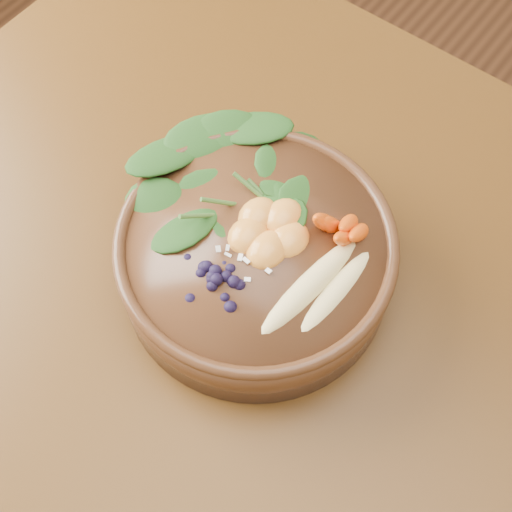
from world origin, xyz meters
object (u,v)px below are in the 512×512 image
Objects in this scene: banana_halves at (324,282)px; mandarin_cluster at (269,223)px; carrot_cluster at (348,200)px; kale_heap at (262,169)px; blueberry_pile at (217,274)px; dining_table at (402,380)px; stoneware_bowl at (256,260)px.

banana_halves is 0.10m from mandarin_cluster.
banana_halves is at bearing -66.94° from carrot_cluster.
blueberry_pile is (0.05, -0.14, -0.00)m from kale_heap.
carrot_cluster reaches higher than banana_halves.
banana_halves is (0.14, -0.07, -0.01)m from kale_heap.
mandarin_cluster is at bearing 86.83° from blueberry_pile.
dining_table is 0.28m from carrot_cluster.
carrot_cluster reaches higher than kale_heap.
dining_table is 0.29m from mandarin_cluster.
mandarin_cluster is at bearing -129.81° from carrot_cluster.
dining_table is at bearing -15.16° from carrot_cluster.
kale_heap is 0.07m from mandarin_cluster.
dining_table is at bearing -8.49° from kale_heap.
mandarin_cluster reaches higher than banana_halves.
dining_table is 0.32m from blueberry_pile.
kale_heap is at bearing 156.45° from banana_halves.
carrot_cluster reaches higher than mandarin_cluster.
kale_heap is (-0.26, 0.04, 0.21)m from dining_table.
carrot_cluster reaches higher than stoneware_bowl.
blueberry_pile is at bearing -91.04° from stoneware_bowl.
banana_halves is 1.21× the size of blueberry_pile.
stoneware_bowl is 0.11m from banana_halves.
carrot_cluster is (0.07, 0.09, 0.09)m from stoneware_bowl.
stoneware_bowl is 3.15× the size of mandarin_cluster.
dining_table is at bearing 3.29° from mandarin_cluster.
banana_halves reaches higher than stoneware_bowl.
stoneware_bowl is 0.14m from carrot_cluster.
mandarin_cluster is at bearing -176.71° from dining_table.
kale_heap is at bearing -169.49° from carrot_cluster.
banana_halves is at bearing 34.59° from blueberry_pile.
blueberry_pile is (-0.00, -0.07, 0.07)m from stoneware_bowl.
stoneware_bowl is 1.53× the size of kale_heap.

